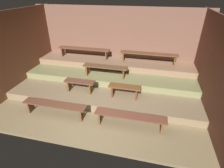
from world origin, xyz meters
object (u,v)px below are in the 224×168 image
bench_floor_left (55,106)px  bench_lower_right (125,89)px  bench_floor_right (130,117)px  bench_lower_left (80,84)px  bench_upper_left (84,50)px  bench_upper_right (149,55)px  bench_middle_center (105,68)px

bench_floor_left → bench_lower_right: (1.84, 1.07, 0.20)m
bench_floor_right → bench_lower_left: bearing=149.8°
bench_upper_left → bench_upper_right: bearing=0.0°
bench_lower_left → bench_upper_left: (-0.58, 1.97, 0.49)m
bench_lower_left → bench_lower_right: bearing=0.0°
bench_middle_center → bench_upper_right: 1.84m
bench_floor_left → bench_upper_left: bench_upper_left is taller
bench_lower_right → bench_upper_left: size_ratio=0.45×
bench_upper_left → bench_upper_right: size_ratio=1.00×
bench_lower_right → bench_upper_left: 2.91m
bench_upper_left → bench_upper_right: (2.67, 0.00, 0.00)m
bench_floor_left → bench_upper_right: 3.95m
bench_floor_right → bench_lower_right: 1.14m
bench_floor_right → bench_upper_right: bench_upper_right is taller
bench_lower_left → bench_middle_center: (0.64, 0.87, 0.25)m
bench_middle_center → bench_upper_left: bearing=137.8°
bench_floor_left → bench_lower_left: bearing=72.4°
bench_lower_left → bench_lower_right: size_ratio=1.00×
bench_upper_left → bench_floor_right: bearing=-51.5°
bench_floor_right → bench_upper_left: size_ratio=0.86×
bench_floor_right → bench_lower_right: size_ratio=1.89×
bench_floor_left → bench_lower_right: bench_lower_right is taller
bench_floor_left → bench_middle_center: bearing=63.2°
bench_upper_right → bench_upper_left: bearing=180.0°
bench_lower_right → bench_upper_right: 2.11m
bench_upper_right → bench_middle_center: bearing=-142.6°
bench_middle_center → bench_upper_left: size_ratio=0.73×
bench_floor_left → bench_floor_right: size_ratio=1.00×
bench_middle_center → bench_upper_left: 1.67m
bench_lower_left → bench_upper_left: size_ratio=0.45×
bench_floor_right → bench_middle_center: (-1.20, 1.94, 0.44)m
bench_floor_right → bench_middle_center: bench_middle_center is taller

